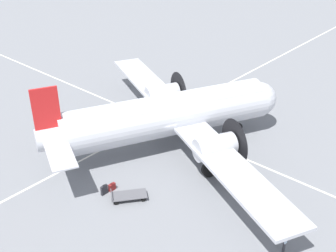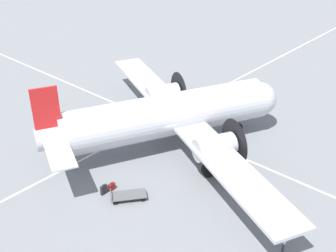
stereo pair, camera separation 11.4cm
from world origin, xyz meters
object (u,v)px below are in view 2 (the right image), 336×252
suitcase_near_door (112,187)px  baggage_cart (128,195)px  crew_foreground (285,237)px  airliner_main (174,114)px  suitcase_upright_spare (104,190)px

suitcase_near_door → baggage_cart: 1.37m
suitcase_near_door → crew_foreground: bearing=102.6°
baggage_cart → airliner_main: bearing=54.8°
suitcase_near_door → suitcase_upright_spare: suitcase_upright_spare is taller
suitcase_near_door → baggage_cart: bearing=92.4°
suitcase_near_door → baggage_cart: size_ratio=0.22×
crew_foreground → suitcase_near_door: (2.25, -10.10, -0.80)m
suitcase_upright_spare → airliner_main: bearing=-176.2°
crew_foreground → baggage_cart: crew_foreground is taller
crew_foreground → suitcase_upright_spare: 10.56m
crew_foreground → baggage_cart: bearing=79.1°
crew_foreground → baggage_cart: size_ratio=0.75×
airliner_main → suitcase_upright_spare: airliner_main is taller
crew_foreground → baggage_cart: (2.20, -8.73, -0.76)m
suitcase_upright_spare → baggage_cart: suitcase_upright_spare is taller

